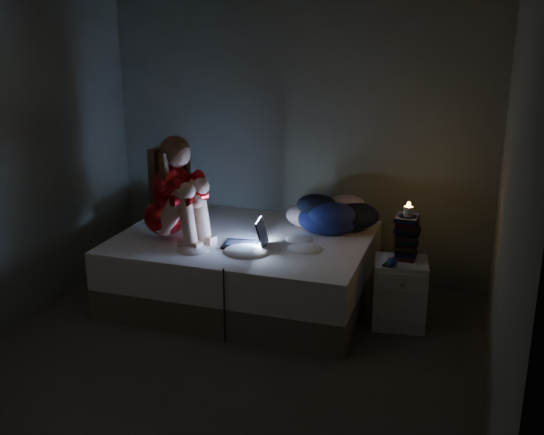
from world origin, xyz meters
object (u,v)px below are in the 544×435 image
at_px(nightstand, 399,293).
at_px(bed, 245,267).
at_px(laptop, 244,232).
at_px(phone, 388,263).
at_px(candle, 408,210).
at_px(woman, 164,187).

bearing_deg(nightstand, bed, 168.02).
distance_m(laptop, phone, 1.17).
height_order(nightstand, candle, candle).
height_order(woman, nightstand, woman).
relative_size(woman, laptop, 2.56).
xyz_separation_m(bed, nightstand, (1.34, -0.09, -0.02)).
bearing_deg(phone, bed, -166.50).
bearing_deg(phone, woman, -156.55).
relative_size(laptop, nightstand, 0.64).
xyz_separation_m(bed, laptop, (0.09, -0.24, 0.41)).
relative_size(bed, woman, 2.37).
bearing_deg(laptop, candle, 2.68).
xyz_separation_m(laptop, phone, (1.16, 0.06, -0.15)).
distance_m(candle, phone, 0.44).
relative_size(bed, phone, 15.04).
xyz_separation_m(nightstand, candle, (0.02, 0.08, 0.66)).
bearing_deg(woman, phone, 18.64).
bearing_deg(bed, candle, -0.11).
distance_m(bed, phone, 1.29).
relative_size(laptop, candle, 4.34).
height_order(bed, woman, woman).
relative_size(candle, phone, 0.57).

